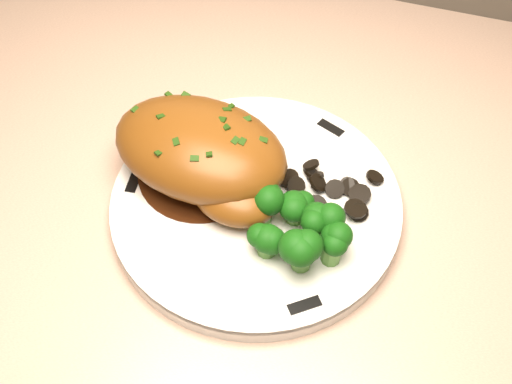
% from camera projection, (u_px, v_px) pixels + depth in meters
% --- Properties ---
extents(plate, '(0.29, 0.29, 0.02)m').
position_uv_depth(plate, '(256.00, 205.00, 0.57)').
color(plate, silver).
rests_on(plate, counter).
extents(rim_accent_0, '(0.03, 0.02, 0.00)m').
position_uv_depth(rim_accent_0, '(331.00, 128.00, 0.62)').
color(rim_accent_0, black).
rests_on(rim_accent_0, plate).
extents(rim_accent_1, '(0.01, 0.03, 0.00)m').
position_uv_depth(rim_accent_1, '(134.00, 181.00, 0.58)').
color(rim_accent_1, black).
rests_on(rim_accent_1, plate).
extents(rim_accent_2, '(0.03, 0.02, 0.00)m').
position_uv_depth(rim_accent_2, '(304.00, 305.00, 0.50)').
color(rim_accent_2, black).
rests_on(rim_accent_2, plate).
extents(gravy_pool, '(0.12, 0.12, 0.00)m').
position_uv_depth(gravy_pool, '(202.00, 171.00, 0.58)').
color(gravy_pool, '#321609').
rests_on(gravy_pool, plate).
extents(chicken_breast, '(0.17, 0.13, 0.06)m').
position_uv_depth(chicken_breast, '(204.00, 154.00, 0.56)').
color(chicken_breast, brown).
rests_on(chicken_breast, plate).
extents(mushroom_pile, '(0.07, 0.06, 0.02)m').
position_uv_depth(mushroom_pile, '(328.00, 189.00, 0.57)').
color(mushroom_pile, black).
rests_on(mushroom_pile, plate).
extents(broccoli_florets, '(0.09, 0.07, 0.04)m').
position_uv_depth(broccoli_florets, '(297.00, 228.00, 0.52)').
color(broccoli_florets, '#5B953F').
rests_on(broccoli_florets, plate).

